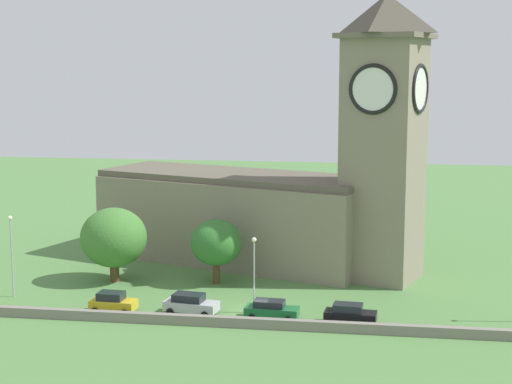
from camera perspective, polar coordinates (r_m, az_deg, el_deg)
ground_plane at (r=88.66m, az=1.29°, el=-5.50°), size 200.00×200.00×0.00m
church at (r=89.37m, az=1.56°, el=-0.15°), size 37.95×21.30×29.00m
quay_barrier at (r=69.87m, az=-0.79°, el=-9.11°), size 55.95×0.70×0.88m
car_yellow at (r=74.81m, az=-9.97°, el=-7.61°), size 4.16×2.37×1.90m
car_silver at (r=73.57m, az=-4.59°, el=-7.79°), size 5.02×2.82×1.86m
car_green at (r=72.11m, az=1.07°, el=-8.20°), size 4.82×2.37×1.66m
car_black at (r=71.07m, az=6.57°, el=-8.46°), size 4.56×2.43×1.78m
streetlamp_west_end at (r=81.00m, az=-16.73°, el=-3.49°), size 0.44×0.44×7.91m
streetlamp_west_mid at (r=72.75m, az=-0.14°, el=-4.95°), size 0.44×0.44×6.92m
tree_churchyard at (r=82.59m, az=-2.80°, el=-3.56°), size 5.19×5.19×6.61m
tree_riverside_east at (r=84.57m, az=-9.91°, el=-3.16°), size 6.77×6.77×7.64m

